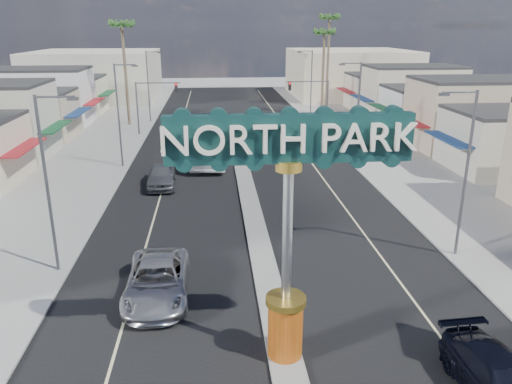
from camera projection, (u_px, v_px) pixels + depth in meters
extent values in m
plane|color=gray|center=(241.00, 164.00, 45.45)|extent=(160.00, 160.00, 0.00)
cube|color=black|center=(241.00, 164.00, 45.45)|extent=(20.00, 120.00, 0.01)
cube|color=gray|center=(257.00, 232.00, 30.31)|extent=(1.30, 30.00, 0.16)
cube|color=gray|center=(84.00, 167.00, 44.27)|extent=(8.00, 120.00, 0.12)
cube|color=gray|center=(391.00, 160.00, 46.59)|extent=(8.00, 120.00, 0.12)
cube|color=beige|center=(16.00, 112.00, 54.79)|extent=(12.00, 42.00, 6.00)
cube|color=#B7B29E|center=(437.00, 106.00, 58.77)|extent=(12.00, 42.00, 6.00)
cube|color=#B7B29E|center=(96.00, 75.00, 84.88)|extent=(20.00, 20.00, 8.00)
cube|color=beige|center=(350.00, 73.00, 88.53)|extent=(20.00, 20.00, 8.00)
cylinder|color=#B2320D|center=(285.00, 329.00, 18.59)|extent=(1.30, 1.30, 2.20)
cylinder|color=gold|center=(286.00, 300.00, 18.21)|extent=(1.50, 1.50, 0.25)
cylinder|color=#B7B7BC|center=(287.00, 237.00, 17.41)|extent=(0.36, 0.36, 4.80)
cylinder|color=gold|center=(289.00, 166.00, 16.59)|extent=(0.90, 0.90, 0.35)
cube|color=#0F302E|center=(289.00, 138.00, 16.30)|extent=(8.20, 0.50, 1.60)
cylinder|color=#47474C|center=(137.00, 109.00, 56.82)|extent=(0.18, 0.18, 6.00)
cylinder|color=#47474C|center=(158.00, 83.00, 56.11)|extent=(5.00, 0.12, 0.12)
cube|color=black|center=(176.00, 87.00, 56.43)|extent=(0.32, 0.32, 1.00)
sphere|color=red|center=(176.00, 84.00, 56.16)|extent=(0.22, 0.22, 0.22)
cylinder|color=#47474C|center=(327.00, 106.00, 58.64)|extent=(0.18, 0.18, 6.00)
cylinder|color=#47474C|center=(307.00, 81.00, 57.51)|extent=(5.00, 0.12, 0.12)
cube|color=black|center=(290.00, 86.00, 57.51)|extent=(0.32, 0.32, 1.00)
sphere|color=red|center=(290.00, 83.00, 57.24)|extent=(0.22, 0.22, 0.22)
cylinder|color=#47474C|center=(47.00, 188.00, 24.25)|extent=(0.16, 0.16, 9.00)
cylinder|color=#47474C|center=(55.00, 97.00, 22.93)|extent=(1.80, 0.10, 0.10)
cube|color=#47474C|center=(73.00, 99.00, 23.03)|extent=(0.50, 0.22, 0.15)
cylinder|color=#47474C|center=(119.00, 117.00, 43.15)|extent=(0.16, 0.16, 9.00)
cylinder|color=#47474C|center=(125.00, 65.00, 41.83)|extent=(1.80, 0.10, 0.10)
cube|color=#47474C|center=(135.00, 66.00, 41.93)|extent=(0.50, 0.22, 0.15)
cylinder|color=#47474C|center=(148.00, 87.00, 63.93)|extent=(0.16, 0.16, 9.00)
cylinder|color=#47474C|center=(153.00, 52.00, 62.62)|extent=(1.80, 0.10, 0.10)
cube|color=#47474C|center=(160.00, 53.00, 62.71)|extent=(0.50, 0.22, 0.15)
cylinder|color=#47474C|center=(466.00, 177.00, 26.01)|extent=(0.16, 0.16, 9.00)
cylinder|color=#47474C|center=(460.00, 92.00, 24.54)|extent=(1.80, 0.10, 0.10)
cube|color=#47474C|center=(444.00, 94.00, 24.50)|extent=(0.50, 0.22, 0.15)
cylinder|color=#47474C|center=(358.00, 113.00, 44.90)|extent=(0.16, 0.16, 9.00)
cylinder|color=#47474C|center=(351.00, 63.00, 43.44)|extent=(1.80, 0.10, 0.10)
cube|color=#47474C|center=(342.00, 65.00, 43.40)|extent=(0.50, 0.22, 0.15)
cylinder|color=#47474C|center=(311.00, 86.00, 65.69)|extent=(0.16, 0.16, 9.00)
cylinder|color=#47474C|center=(305.00, 51.00, 64.22)|extent=(1.80, 0.10, 0.10)
cube|color=#47474C|center=(299.00, 52.00, 64.19)|extent=(0.50, 0.22, 0.15)
cylinder|color=brown|center=(126.00, 77.00, 61.37)|extent=(0.36, 0.36, 12.00)
cylinder|color=brown|center=(323.00, 75.00, 69.35)|extent=(0.36, 0.36, 11.00)
cylinder|color=brown|center=(328.00, 64.00, 74.87)|extent=(0.36, 0.36, 13.00)
imported|color=#A4A3A8|center=(157.00, 280.00, 23.00)|extent=(2.92, 6.17, 1.70)
imported|color=black|center=(501.00, 382.00, 16.55)|extent=(2.51, 5.53, 1.57)
imported|color=slate|center=(161.00, 175.00, 39.03)|extent=(2.36, 5.34, 1.79)
imported|color=white|center=(210.00, 140.00, 46.97)|extent=(3.56, 12.77, 3.52)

